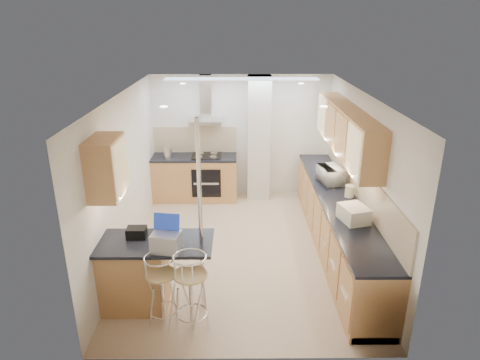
{
  "coord_description": "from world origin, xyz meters",
  "views": [
    {
      "loc": [
        -0.08,
        -6.12,
        3.53
      ],
      "look_at": [
        -0.04,
        0.2,
        1.13
      ],
      "focal_mm": 32.0,
      "sensor_mm": 36.0,
      "label": 1
    }
  ],
  "objects_px": {
    "laptop": "(166,242)",
    "bread_bin": "(354,214)",
    "bar_stool_near": "(162,292)",
    "microwave": "(331,175)",
    "bar_stool_end": "(191,293)"
  },
  "relations": [
    {
      "from": "laptop",
      "to": "bread_bin",
      "type": "distance_m",
      "value": 2.57
    },
    {
      "from": "laptop",
      "to": "bar_stool_end",
      "type": "xyz_separation_m",
      "value": [
        0.3,
        -0.25,
        -0.54
      ]
    },
    {
      "from": "laptop",
      "to": "bar_stool_near",
      "type": "relative_size",
      "value": 0.35
    },
    {
      "from": "microwave",
      "to": "laptop",
      "type": "relative_size",
      "value": 1.52
    },
    {
      "from": "bar_stool_end",
      "to": "bread_bin",
      "type": "xyz_separation_m",
      "value": [
        2.13,
        1.07,
        0.52
      ]
    },
    {
      "from": "microwave",
      "to": "bar_stool_end",
      "type": "relative_size",
      "value": 0.5
    },
    {
      "from": "bar_stool_near",
      "to": "bread_bin",
      "type": "bearing_deg",
      "value": 19.68
    },
    {
      "from": "bar_stool_end",
      "to": "bread_bin",
      "type": "distance_m",
      "value": 2.44
    },
    {
      "from": "microwave",
      "to": "bar_stool_end",
      "type": "height_order",
      "value": "microwave"
    },
    {
      "from": "bread_bin",
      "to": "bar_stool_near",
      "type": "bearing_deg",
      "value": -173.67
    },
    {
      "from": "microwave",
      "to": "bread_bin",
      "type": "bearing_deg",
      "value": 167.96
    },
    {
      "from": "bar_stool_near",
      "to": "bread_bin",
      "type": "height_order",
      "value": "bread_bin"
    },
    {
      "from": "microwave",
      "to": "bread_bin",
      "type": "relative_size",
      "value": 1.24
    },
    {
      "from": "bar_stool_near",
      "to": "bar_stool_end",
      "type": "bearing_deg",
      "value": -14.75
    },
    {
      "from": "bar_stool_near",
      "to": "bread_bin",
      "type": "distance_m",
      "value": 2.73
    }
  ]
}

